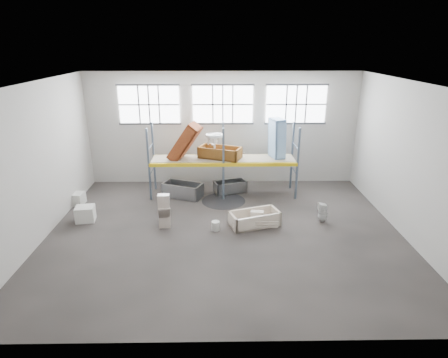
{
  "coord_description": "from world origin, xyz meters",
  "views": [
    {
      "loc": [
        -0.2,
        -11.42,
        6.14
      ],
      "look_at": [
        0.0,
        1.5,
        1.4
      ],
      "focal_mm": 29.95,
      "sensor_mm": 36.0,
      "label": 1
    }
  ],
  "objects_px": {
    "toilet_white": "(323,212)",
    "steel_tub_right": "(230,187)",
    "bathtub_beige": "(255,218)",
    "carton_near": "(85,214)",
    "bucket": "(216,226)",
    "steel_tub_left": "(183,190)",
    "blue_tub_upright": "(277,139)",
    "toilet_beige": "(164,214)",
    "cistern_tall": "(164,211)",
    "rust_tub_flat": "(220,153)"
  },
  "relations": [
    {
      "from": "bathtub_beige",
      "to": "steel_tub_right",
      "type": "height_order",
      "value": "bathtub_beige"
    },
    {
      "from": "toilet_white",
      "to": "steel_tub_right",
      "type": "relative_size",
      "value": 0.54
    },
    {
      "from": "blue_tub_upright",
      "to": "carton_near",
      "type": "bearing_deg",
      "value": -159.97
    },
    {
      "from": "steel_tub_right",
      "to": "carton_near",
      "type": "bearing_deg",
      "value": -153.01
    },
    {
      "from": "steel_tub_right",
      "to": "rust_tub_flat",
      "type": "relative_size",
      "value": 0.79
    },
    {
      "from": "toilet_beige",
      "to": "cistern_tall",
      "type": "bearing_deg",
      "value": 89.85
    },
    {
      "from": "steel_tub_left",
      "to": "steel_tub_right",
      "type": "distance_m",
      "value": 2.06
    },
    {
      "from": "toilet_white",
      "to": "carton_near",
      "type": "bearing_deg",
      "value": -92.86
    },
    {
      "from": "blue_tub_upright",
      "to": "bathtub_beige",
      "type": "bearing_deg",
      "value": -110.48
    },
    {
      "from": "toilet_beige",
      "to": "bucket",
      "type": "height_order",
      "value": "toilet_beige"
    },
    {
      "from": "cistern_tall",
      "to": "steel_tub_left",
      "type": "bearing_deg",
      "value": 79.63
    },
    {
      "from": "bathtub_beige",
      "to": "bucket",
      "type": "relative_size",
      "value": 5.33
    },
    {
      "from": "cistern_tall",
      "to": "bucket",
      "type": "relative_size",
      "value": 3.76
    },
    {
      "from": "cistern_tall",
      "to": "rust_tub_flat",
      "type": "relative_size",
      "value": 0.71
    },
    {
      "from": "steel_tub_left",
      "to": "cistern_tall",
      "type": "bearing_deg",
      "value": -98.09
    },
    {
      "from": "cistern_tall",
      "to": "blue_tub_upright",
      "type": "xyz_separation_m",
      "value": [
        4.33,
        3.18,
        1.78
      ]
    },
    {
      "from": "cistern_tall",
      "to": "carton_near",
      "type": "relative_size",
      "value": 1.88
    },
    {
      "from": "toilet_white",
      "to": "steel_tub_left",
      "type": "relative_size",
      "value": 0.45
    },
    {
      "from": "rust_tub_flat",
      "to": "toilet_white",
      "type": "bearing_deg",
      "value": -37.1
    },
    {
      "from": "toilet_beige",
      "to": "steel_tub_right",
      "type": "relative_size",
      "value": 0.57
    },
    {
      "from": "steel_tub_right",
      "to": "steel_tub_left",
      "type": "bearing_deg",
      "value": -166.46
    },
    {
      "from": "steel_tub_left",
      "to": "steel_tub_right",
      "type": "bearing_deg",
      "value": 13.54
    },
    {
      "from": "toilet_white",
      "to": "rust_tub_flat",
      "type": "height_order",
      "value": "rust_tub_flat"
    },
    {
      "from": "bathtub_beige",
      "to": "carton_near",
      "type": "relative_size",
      "value": 2.67
    },
    {
      "from": "bathtub_beige",
      "to": "steel_tub_right",
      "type": "relative_size",
      "value": 1.28
    },
    {
      "from": "toilet_beige",
      "to": "rust_tub_flat",
      "type": "bearing_deg",
      "value": -135.78
    },
    {
      "from": "toilet_beige",
      "to": "steel_tub_left",
      "type": "height_order",
      "value": "toilet_beige"
    },
    {
      "from": "steel_tub_left",
      "to": "bucket",
      "type": "bearing_deg",
      "value": -65.34
    },
    {
      "from": "bucket",
      "to": "steel_tub_left",
      "type": "bearing_deg",
      "value": 114.66
    },
    {
      "from": "steel_tub_left",
      "to": "blue_tub_upright",
      "type": "bearing_deg",
      "value": 5.99
    },
    {
      "from": "toilet_white",
      "to": "steel_tub_right",
      "type": "xyz_separation_m",
      "value": [
        -3.26,
        2.93,
        -0.12
      ]
    },
    {
      "from": "blue_tub_upright",
      "to": "bucket",
      "type": "height_order",
      "value": "blue_tub_upright"
    },
    {
      "from": "cistern_tall",
      "to": "steel_tub_left",
      "type": "distance_m",
      "value": 2.81
    },
    {
      "from": "toilet_beige",
      "to": "bathtub_beige",
      "type": "bearing_deg",
      "value": 166.64
    },
    {
      "from": "steel_tub_left",
      "to": "rust_tub_flat",
      "type": "height_order",
      "value": "rust_tub_flat"
    },
    {
      "from": "steel_tub_left",
      "to": "blue_tub_upright",
      "type": "distance_m",
      "value": 4.48
    },
    {
      "from": "toilet_beige",
      "to": "steel_tub_left",
      "type": "xyz_separation_m",
      "value": [
        0.43,
        2.55,
        -0.09
      ]
    },
    {
      "from": "rust_tub_flat",
      "to": "toilet_beige",
      "type": "bearing_deg",
      "value": -124.72
    },
    {
      "from": "bathtub_beige",
      "to": "blue_tub_upright",
      "type": "xyz_separation_m",
      "value": [
        1.16,
        3.09,
        2.14
      ]
    },
    {
      "from": "steel_tub_right",
      "to": "rust_tub_flat",
      "type": "xyz_separation_m",
      "value": [
        -0.43,
        -0.14,
        1.57
      ]
    },
    {
      "from": "cistern_tall",
      "to": "carton_near",
      "type": "distance_m",
      "value": 3.02
    },
    {
      "from": "cistern_tall",
      "to": "blue_tub_upright",
      "type": "bearing_deg",
      "value": 34.01
    },
    {
      "from": "steel_tub_right",
      "to": "carton_near",
      "type": "height_order",
      "value": "carton_near"
    },
    {
      "from": "bucket",
      "to": "toilet_beige",
      "type": "bearing_deg",
      "value": 165.03
    },
    {
      "from": "steel_tub_right",
      "to": "carton_near",
      "type": "xyz_separation_m",
      "value": [
        -5.35,
        -2.72,
        0.03
      ]
    },
    {
      "from": "bathtub_beige",
      "to": "cistern_tall",
      "type": "height_order",
      "value": "cistern_tall"
    },
    {
      "from": "steel_tub_right",
      "to": "bucket",
      "type": "bearing_deg",
      "value": -99.8
    },
    {
      "from": "toilet_beige",
      "to": "steel_tub_left",
      "type": "relative_size",
      "value": 0.48
    },
    {
      "from": "toilet_white",
      "to": "steel_tub_left",
      "type": "distance_m",
      "value": 5.81
    },
    {
      "from": "steel_tub_right",
      "to": "blue_tub_upright",
      "type": "distance_m",
      "value": 2.89
    }
  ]
}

